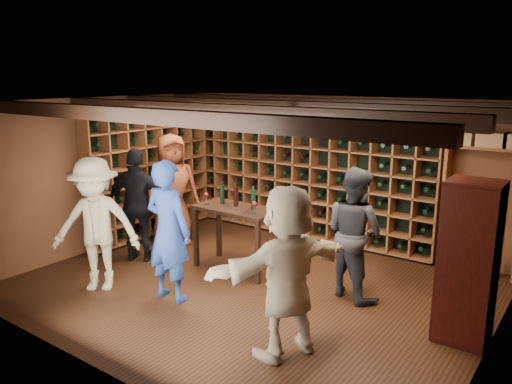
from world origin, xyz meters
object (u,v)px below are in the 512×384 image
Objects in this scene: display_cabinet at (467,266)px; man_blue_shirt at (168,231)px; man_grey_suit at (354,233)px; guest_khaki at (96,225)px; tasting_table at (236,215)px; guest_beige at (287,272)px; guest_woman_black at (138,205)px; guest_red_floral at (172,190)px.

man_blue_shirt is (-3.34, -1.12, 0.06)m from display_cabinet.
guest_khaki reaches higher than man_grey_suit.
man_blue_shirt is at bearing -92.71° from tasting_table.
display_cabinet is 1.96m from guest_beige.
guest_woman_black is at bearing 32.33° from man_grey_suit.
guest_woman_black is at bearing -158.03° from tasting_table.
man_grey_suit is 1.80m from tasting_table.
guest_woman_black is at bearing -142.34° from guest_red_floral.
guest_khaki is at bearing -65.45° from guest_beige.
man_grey_suit reaches higher than tasting_table.
guest_beige is at bearing 169.96° from man_blue_shirt.
guest_beige reaches higher than guest_woman_black.
guest_red_floral is 1.08× the size of guest_woman_black.
man_blue_shirt is 1.06m from guest_khaki.
display_cabinet is at bearing -16.04° from guest_khaki.
man_grey_suit is (1.88, 1.46, -0.05)m from man_blue_shirt.
guest_khaki is (-4.35, -1.46, 0.05)m from display_cabinet.
man_grey_suit is 0.91× the size of guest_red_floral.
guest_beige is at bearing -89.47° from guest_red_floral.
guest_beige is at bearing -39.08° from tasting_table.
guest_red_floral is at bearing 17.29° from man_grey_suit.
guest_red_floral is 1.49× the size of tasting_table.
guest_beige is (2.94, 0.09, 0.00)m from guest_khaki.
guest_beige reaches higher than tasting_table.
guest_beige is at bearing 111.68° from man_grey_suit.
guest_woman_black is 0.98× the size of guest_beige.
guest_khaki is (-1.01, -0.34, -0.01)m from man_blue_shirt.
man_blue_shirt is 1.06× the size of man_grey_suit.
guest_khaki is at bearing -122.64° from tasting_table.
guest_red_floral is 1.05× the size of guest_khaki.
guest_khaki and guest_beige have the same top height.
guest_beige is at bearing -135.85° from display_cabinet.
guest_beige is at bearing 134.98° from guest_woman_black.
man_blue_shirt is at bearing -15.83° from guest_khaki.
guest_beige is at bearing -32.80° from guest_khaki.
guest_red_floral is 0.89m from guest_woman_black.
guest_red_floral is at bearing 170.06° from tasting_table.
display_cabinet is at bearing -173.34° from man_grey_suit.
man_blue_shirt is 1.01× the size of guest_khaki.
tasting_table is at bearing 21.94° from guest_khaki.
tasting_table is (1.47, 0.57, -0.05)m from guest_woman_black.
guest_woman_black is 1.38× the size of tasting_table.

